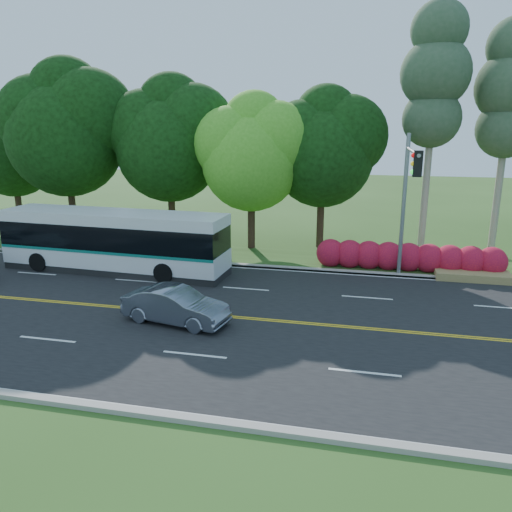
# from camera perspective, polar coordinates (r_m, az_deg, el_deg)

# --- Properties ---
(ground) EXTENTS (120.00, 120.00, 0.00)m
(ground) POSITION_cam_1_polar(r_m,az_deg,el_deg) (19.84, -2.23, -7.06)
(ground) COLOR #2C4D19
(ground) RESTS_ON ground
(road) EXTENTS (60.00, 14.00, 0.02)m
(road) POSITION_cam_1_polar(r_m,az_deg,el_deg) (19.84, -2.23, -7.03)
(road) COLOR black
(road) RESTS_ON ground
(curb_north) EXTENTS (60.00, 0.30, 0.15)m
(curb_north) POSITION_cam_1_polar(r_m,az_deg,el_deg) (26.42, 1.77, -1.26)
(curb_north) COLOR #9D978E
(curb_north) RESTS_ON ground
(curb_south) EXTENTS (60.00, 0.30, 0.15)m
(curb_south) POSITION_cam_1_polar(r_m,az_deg,el_deg) (13.77, -10.32, -17.54)
(curb_south) COLOR #9D978E
(curb_south) RESTS_ON ground
(grass_verge) EXTENTS (60.00, 4.00, 0.10)m
(grass_verge) POSITION_cam_1_polar(r_m,az_deg,el_deg) (28.18, 2.50, -0.29)
(grass_verge) COLOR #2C4D19
(grass_verge) RESTS_ON ground
(lane_markings) EXTENTS (57.60, 13.82, 0.00)m
(lane_markings) POSITION_cam_1_polar(r_m,az_deg,el_deg) (19.86, -2.50, -6.98)
(lane_markings) COLOR gold
(lane_markings) RESTS_ON road
(tree_row) EXTENTS (44.70, 9.10, 13.84)m
(tree_row) POSITION_cam_1_polar(r_m,az_deg,el_deg) (31.53, -5.81, 13.55)
(tree_row) COLOR black
(tree_row) RESTS_ON ground
(bougainvillea_hedge) EXTENTS (9.50, 2.25, 1.50)m
(bougainvillea_hedge) POSITION_cam_1_polar(r_m,az_deg,el_deg) (26.87, 17.42, -0.25)
(bougainvillea_hedge) COLOR maroon
(bougainvillea_hedge) RESTS_ON ground
(traffic_signal) EXTENTS (0.42, 6.10, 7.00)m
(traffic_signal) POSITION_cam_1_polar(r_m,az_deg,el_deg) (23.39, 16.95, 7.51)
(traffic_signal) COLOR gray
(traffic_signal) RESTS_ON ground
(transit_bus) EXTENTS (11.95, 3.22, 3.10)m
(transit_bus) POSITION_cam_1_polar(r_m,az_deg,el_deg) (26.58, -15.93, 1.56)
(transit_bus) COLOR white
(transit_bus) RESTS_ON road
(sedan) EXTENTS (4.35, 2.20, 1.37)m
(sedan) POSITION_cam_1_polar(r_m,az_deg,el_deg) (19.33, -9.16, -5.62)
(sedan) COLOR slate
(sedan) RESTS_ON road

